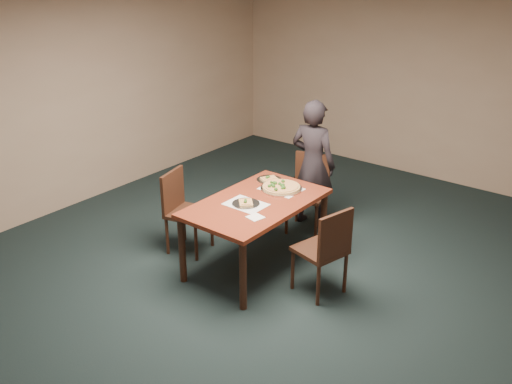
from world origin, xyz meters
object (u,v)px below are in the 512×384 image
Objects in this scene: pizza_pan at (281,187)px; slice_plate_near at (246,203)px; diner at (313,164)px; chair_far at (309,188)px; chair_right at (326,247)px; dining_table at (256,209)px; chair_left at (182,206)px; slice_plate_far at (269,179)px.

pizza_pan is 1.58× the size of slice_plate_near.
diner is at bearing 93.07° from slice_plate_near.
chair_far is at bearing 102.81° from diner.
chair_far and chair_right have the same top height.
dining_table is 1.10m from chair_far.
chair_far is (-0.06, 1.09, -0.14)m from dining_table.
chair_left is 3.25× the size of slice_plate_near.
chair_far is 3.25× the size of slice_plate_far.
dining_table is 3.39× the size of pizza_pan.
slice_plate_far is (-0.20, 0.66, -0.00)m from slice_plate_near.
dining_table is 0.59m from slice_plate_far.
chair_left is at bearing 57.25° from diner.
slice_plate_near is (0.03, -1.22, 0.25)m from chair_far.
chair_far is at bearing 93.34° from dining_table.
diner is 1.34m from slice_plate_near.
slice_plate_far is at bearing 153.92° from pizza_pan.
slice_plate_far reaches higher than dining_table.
slice_plate_near reaches higher than slice_plate_far.
pizza_pan is 1.58× the size of slice_plate_far.
slice_plate_near is at bearing -103.19° from dining_table.
diner reaches higher than chair_far.
slice_plate_near is at bearing -68.91° from chair_right.
pizza_pan is 0.54m from slice_plate_near.
slice_plate_far is (-1.08, 0.54, 0.25)m from chair_right.
chair_left reaches higher than pizza_pan.
diner reaches higher than slice_plate_far.
chair_right is at bearing -26.74° from slice_plate_far.
chair_left is at bearing -175.01° from slice_plate_near.
pizza_pan reaches higher than slice_plate_far.
diner is 3.48× the size of pizza_pan.
chair_far is 1.52m from chair_left.
diner is (-0.10, 1.21, 0.11)m from dining_table.
slice_plate_far is at bearing 113.52° from dining_table.
chair_left is 2.06× the size of pizza_pan.
chair_right is 3.25× the size of slice_plate_near.
diner is 5.50× the size of slice_plate_near.
chair_right is 1.23m from slice_plate_far.
diner reaches higher than pizza_pan.
diner reaches higher than chair_left.
slice_plate_near is at bearing -103.56° from chair_far.
diner is at bearing 92.03° from chair_far.
slice_plate_near is 0.69m from slice_plate_far.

